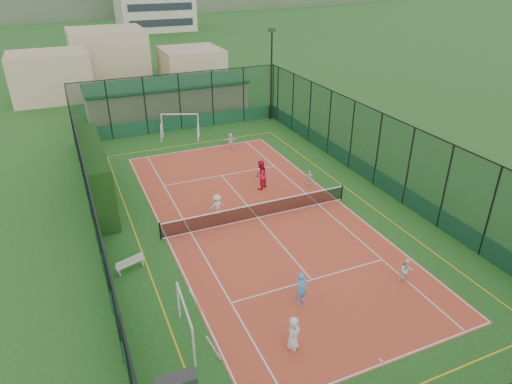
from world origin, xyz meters
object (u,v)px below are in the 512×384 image
child_far_right (309,179)px  child_far_left (217,205)px  coach (260,175)px  child_near_right (406,270)px  futsal_goal_near (186,322)px  futsal_goal_far (180,126)px  child_near_mid (302,289)px  child_far_back (230,141)px  white_bench (129,263)px  floodlight_ne (271,75)px  child_near_left (293,333)px  clubhouse (167,98)px

child_far_right → child_far_left: bearing=29.3°
child_far_left → coach: bearing=-150.0°
child_near_right → futsal_goal_near: bearing=-159.5°
futsal_goal_far → child_far_left: (-1.52, -13.92, -0.32)m
child_near_right → child_near_mid: bearing=-163.5°
child_far_left → child_far_back: (4.52, 9.83, -0.05)m
white_bench → futsal_goal_far: (7.22, 17.23, 0.62)m
floodlight_ne → futsal_goal_far: size_ratio=2.60×
floodlight_ne → white_bench: floodlight_ne is taller
child_near_mid → child_far_back: 19.02m
child_near_left → coach: 13.97m
clubhouse → child_near_mid: 29.66m
floodlight_ne → child_far_back: bearing=-138.0°
child_far_back → child_near_right: bearing=113.4°
child_far_left → clubhouse: bearing=-96.4°
floodlight_ne → clubhouse: 10.47m
floodlight_ne → child_near_mid: floodlight_ne is taller
child_near_right → coach: (-2.33, 11.66, 0.39)m
child_far_left → child_far_right: (6.91, 1.23, -0.10)m
white_bench → child_near_mid: child_near_mid is taller
child_near_left → child_far_left: size_ratio=1.07×
child_far_back → coach: (-0.74, -7.59, 0.37)m
floodlight_ne → white_bench: (-16.40, -18.71, -3.72)m
coach → child_far_back: bearing=-128.4°
clubhouse → child_near_left: (-2.79, -31.80, -0.83)m
child_near_right → child_near_left: bearing=-144.0°
child_near_right → child_far_right: (0.81, 10.66, -0.03)m
futsal_goal_far → child_near_left: (-2.22, -24.92, -0.27)m
child_far_right → coach: (-3.13, 1.01, 0.42)m
child_near_mid → futsal_goal_near: bearing=167.6°
futsal_goal_far → child_near_mid: size_ratio=2.01×
clubhouse → child_far_right: size_ratio=13.00×
futsal_goal_far → white_bench: bearing=-91.4°
child_far_back → coach: coach is taller
child_near_right → child_far_left: size_ratio=0.89×
futsal_goal_near → child_far_right: (11.32, 10.19, -0.34)m
floodlight_ne → coach: (-6.92, -13.16, -3.11)m
child_near_left → child_near_right: (6.80, 1.57, -0.12)m
floodlight_ne → futsal_goal_near: bearing=-121.8°
clubhouse → child_far_left: bearing=-95.8°
child_near_mid → white_bench: bearing=126.0°
white_bench → child_near_mid: 8.57m
white_bench → coach: size_ratio=0.72×
clubhouse → child_far_left: (-2.10, -20.80, -0.88)m
white_bench → child_far_back: (10.22, 13.14, 0.24)m
floodlight_ne → child_far_right: 15.09m
white_bench → child_far_left: bearing=10.6°
child_near_left → child_far_right: child_near_left is taller
floodlight_ne → child_far_back: 9.02m
clubhouse → coach: (1.68, -18.56, -0.56)m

